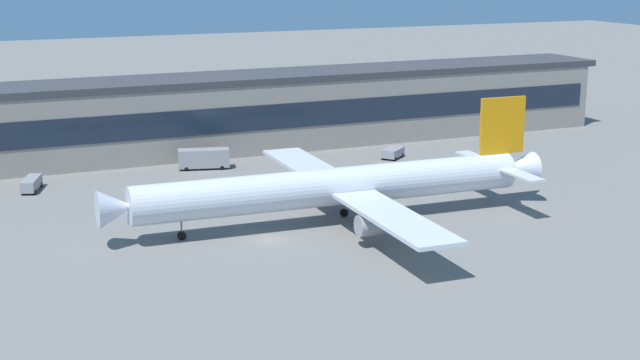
{
  "coord_description": "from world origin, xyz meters",
  "views": [
    {
      "loc": [
        -38.37,
        -102.47,
        34.74
      ],
      "look_at": [
        10.26,
        7.91,
        5.0
      ],
      "focal_mm": 51.4,
      "sensor_mm": 36.0,
      "label": 1
    }
  ],
  "objects_px": {
    "pushback_tractor": "(392,153)",
    "airliner": "(339,186)",
    "belt_loader": "(31,183)",
    "fuel_truck": "(203,158)"
  },
  "relations": [
    {
      "from": "belt_loader",
      "to": "fuel_truck",
      "type": "relative_size",
      "value": 0.76
    },
    {
      "from": "pushback_tractor",
      "to": "fuel_truck",
      "type": "relative_size",
      "value": 0.61
    },
    {
      "from": "belt_loader",
      "to": "fuel_truck",
      "type": "xyz_separation_m",
      "value": [
        27.91,
        3.41,
        0.73
      ]
    },
    {
      "from": "pushback_tractor",
      "to": "airliner",
      "type": "bearing_deg",
      "value": -128.28
    },
    {
      "from": "belt_loader",
      "to": "pushback_tractor",
      "type": "bearing_deg",
      "value": -2.05
    },
    {
      "from": "fuel_truck",
      "to": "airliner",
      "type": "bearing_deg",
      "value": -78.69
    },
    {
      "from": "pushback_tractor",
      "to": "fuel_truck",
      "type": "height_order",
      "value": "fuel_truck"
    },
    {
      "from": "pushback_tractor",
      "to": "belt_loader",
      "type": "xyz_separation_m",
      "value": [
        -60.68,
        2.18,
        0.1
      ]
    },
    {
      "from": "fuel_truck",
      "to": "pushback_tractor",
      "type": "bearing_deg",
      "value": -9.67
    },
    {
      "from": "pushback_tractor",
      "to": "fuel_truck",
      "type": "xyz_separation_m",
      "value": [
        -32.77,
        5.58,
        0.83
      ]
    }
  ]
}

